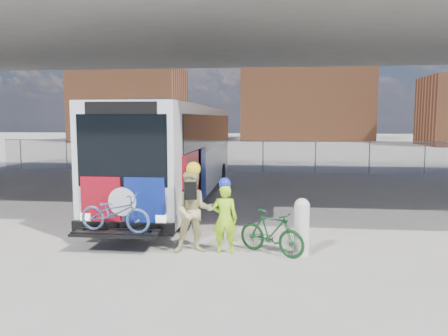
% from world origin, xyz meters
% --- Properties ---
extents(ground, '(160.00, 160.00, 0.00)m').
position_xyz_m(ground, '(0.00, 0.00, 0.00)').
color(ground, '#9E9991').
rests_on(ground, ground).
extents(bus, '(2.67, 12.98, 3.69)m').
position_xyz_m(bus, '(-2.00, 2.78, 2.11)').
color(bus, silver).
rests_on(bus, ground).
extents(overpass, '(40.00, 16.00, 7.95)m').
position_xyz_m(overpass, '(0.00, 4.00, 6.54)').
color(overpass, '#605E59').
rests_on(overpass, ground).
extents(chainlink_fence, '(30.00, 0.06, 30.00)m').
position_xyz_m(chainlink_fence, '(0.00, 12.00, 1.42)').
color(chainlink_fence, gray).
rests_on(chainlink_fence, ground).
extents(brick_buildings, '(54.00, 22.00, 12.00)m').
position_xyz_m(brick_buildings, '(1.23, 48.23, 5.42)').
color(brick_buildings, brown).
rests_on(brick_buildings, ground).
extents(smokestack, '(2.20, 2.20, 25.00)m').
position_xyz_m(smokestack, '(14.00, 55.00, 12.50)').
color(smokestack, brown).
rests_on(smokestack, ground).
extents(bollard, '(0.34, 0.34, 1.32)m').
position_xyz_m(bollard, '(2.29, -3.54, 0.71)').
color(bollard, silver).
rests_on(bollard, ground).
extents(cyclist_hivis, '(0.61, 0.42, 1.76)m').
position_xyz_m(cyclist_hivis, '(0.53, -3.54, 0.85)').
color(cyclist_hivis, '#AEFC1A').
rests_on(cyclist_hivis, ground).
extents(cyclist_tan, '(1.09, 0.95, 2.12)m').
position_xyz_m(cyclist_tan, '(-0.19, -3.60, 1.00)').
color(cyclist_tan, '#D1C686').
rests_on(cyclist_tan, ground).
extents(bike_parked, '(1.71, 1.29, 1.02)m').
position_xyz_m(bike_parked, '(1.60, -3.54, 0.51)').
color(bike_parked, '#143E1C').
rests_on(bike_parked, ground).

